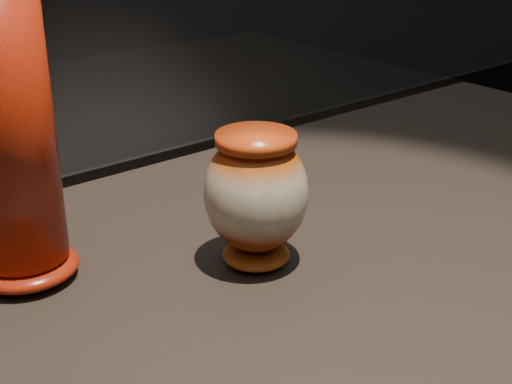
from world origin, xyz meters
The scene contains 2 objects.
main_vase centered at (-0.01, 0.00, 1.00)m, with size 0.14×0.14×0.18m.
tall_vase centered at (-0.26, 0.16, 1.10)m, with size 0.15×0.15×0.42m.
Camera 1 is at (-0.54, -0.65, 1.37)m, focal length 50.00 mm.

